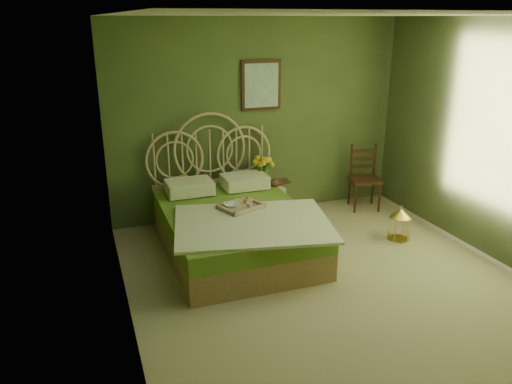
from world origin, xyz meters
name	(u,v)px	position (x,y,z in m)	size (l,w,h in m)	color
floor	(334,287)	(0.00, 0.00, 0.00)	(4.50, 4.50, 0.00)	tan
ceiling	(350,15)	(0.00, 0.00, 2.60)	(4.50, 4.50, 0.00)	silver
wall_back	(258,120)	(0.00, 2.25, 1.30)	(4.00, 4.00, 0.00)	#576736
wall_left	(120,186)	(-2.00, 0.00, 1.30)	(4.50, 4.50, 0.00)	#576736
wall_right	(509,146)	(2.00, 0.00, 1.30)	(4.50, 4.50, 0.00)	#576736
wall_art	(261,85)	(0.03, 2.22, 1.75)	(0.54, 0.04, 0.64)	#36180E
bed	(234,225)	(-0.70, 1.17, 0.31)	(1.84, 2.32, 1.44)	tan
nightstand	(263,197)	(-0.06, 1.88, 0.34)	(0.46, 0.47, 0.93)	beige
chair	(363,173)	(1.45, 1.91, 0.50)	(0.49, 0.49, 0.90)	#36180E
birdcage	(400,225)	(1.29, 0.76, 0.19)	(0.26, 0.26, 0.40)	gold
book_lower	(276,183)	(0.11, 1.88, 0.51)	(0.17, 0.23, 0.02)	#381E0F
book_upper	(276,182)	(0.11, 1.88, 0.53)	(0.17, 0.24, 0.02)	#472819
cereal_bowl	(231,205)	(-0.74, 1.14, 0.57)	(0.17, 0.17, 0.04)	white
coffee_cup	(249,205)	(-0.56, 1.03, 0.59)	(0.07, 0.07, 0.07)	white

